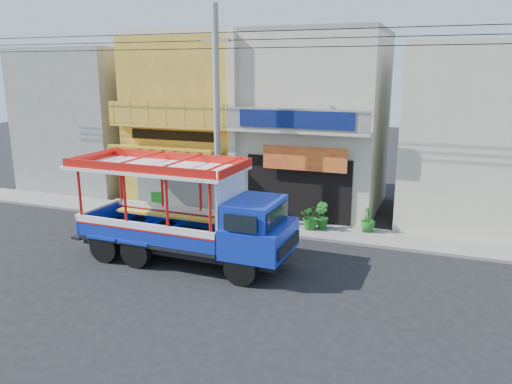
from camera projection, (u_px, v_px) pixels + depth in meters
ground at (205, 256)px, 17.90m from camera, size 90.00×90.00×0.00m
sidewalk at (247, 223)px, 21.51m from camera, size 30.00×2.00×0.12m
shophouse_left at (203, 118)px, 25.53m from camera, size 6.00×7.50×8.24m
shophouse_right at (317, 122)px, 23.45m from camera, size 6.00×6.75×8.24m
party_pilaster at (232, 129)px, 21.69m from camera, size 0.35×0.30×8.00m
filler_building_left at (92, 119)px, 28.06m from camera, size 6.00×6.00×7.60m
filler_building_right at (478, 135)px, 21.14m from camera, size 6.00×6.00×7.60m
utility_pole at (220, 107)px, 19.99m from camera, size 28.00×0.26×9.00m
songthaew_truck at (197, 216)px, 16.72m from camera, size 7.76×2.75×3.60m
green_sign at (157, 203)px, 23.04m from camera, size 0.59×0.31×0.91m
potted_plant_a at (311, 216)px, 20.40m from camera, size 1.21×1.14×1.06m
potted_plant_b at (322, 216)px, 20.45m from camera, size 0.77×0.75×1.09m
potted_plant_c at (368, 218)px, 20.08m from camera, size 0.67×0.67×1.09m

